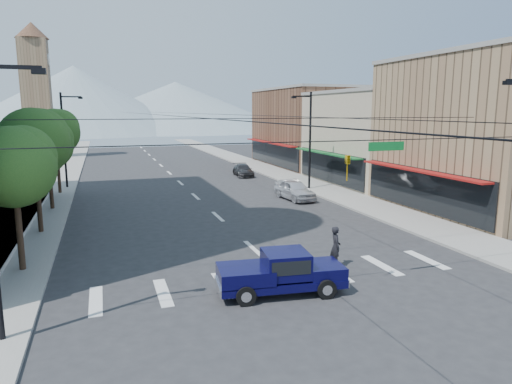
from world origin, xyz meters
The scene contains 21 objects.
ground centered at (0.00, 0.00, 0.00)m, with size 160.00×160.00×0.00m, color #28282B.
sidewalk_left centered at (-12.00, 40.00, 0.07)m, with size 4.00×120.00×0.15m, color gray.
sidewalk_right centered at (12.00, 40.00, 0.07)m, with size 4.00×120.00×0.15m, color gray.
shop_near centered at (20.00, 10.00, 5.50)m, with size 12.00×14.00×11.00m, color #8C6B4C.
shop_mid centered at (20.00, 24.00, 4.50)m, with size 12.00×14.00×9.00m, color tan.
shop_far centered at (20.00, 40.00, 5.00)m, with size 12.00×18.00×10.00m, color brown.
clock_tower centered at (-16.50, 62.00, 10.64)m, with size 4.80×4.80×20.40m.
mountain_left centered at (-15.00, 150.00, 11.00)m, with size 80.00×80.00×22.00m, color gray.
mountain_right centered at (20.00, 160.00, 9.00)m, with size 90.00×90.00×18.00m, color gray.
tree_near centered at (-11.07, 6.10, 4.99)m, with size 3.65×3.64×6.71m.
tree_midnear centered at (-11.07, 13.10, 5.59)m, with size 4.09×4.09×7.52m.
tree_midfar centered at (-11.07, 20.10, 4.99)m, with size 3.65×3.64×6.71m.
tree_far centered at (-11.07, 27.10, 5.59)m, with size 4.09×4.09×7.52m.
signal_rig centered at (0.19, -1.00, 4.64)m, with size 21.80×0.20×9.00m.
lamp_pole_nw centered at (-10.67, 30.00, 4.94)m, with size 2.00×0.25×9.00m.
lamp_pole_ne centered at (10.67, 22.00, 4.94)m, with size 2.00×0.25×9.00m.
pickup_truck centered at (-0.87, -0.09, 0.92)m, with size 5.37×2.48×1.76m.
pedestrian centered at (2.78, 2.06, 0.98)m, with size 0.72×0.47×1.97m, color black.
parked_car_near centered at (7.60, 18.03, 0.81)m, with size 1.92×4.76×1.62m, color silver.
parked_car_mid centered at (8.09, 19.69, 0.68)m, with size 1.45×4.14×1.37m, color beige.
parked_car_far centered at (7.60, 32.71, 0.66)m, with size 1.85×4.55×1.32m, color #2C2B2E.
Camera 1 is at (-7.43, -16.41, 7.34)m, focal length 32.00 mm.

